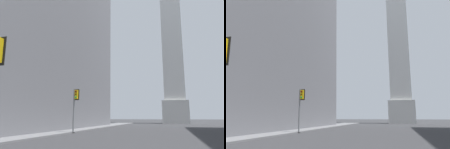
{
  "view_description": "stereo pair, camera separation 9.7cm",
  "coord_description": "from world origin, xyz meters",
  "views": [
    {
      "loc": [
        -1.13,
        -0.17,
        1.84
      ],
      "look_at": [
        -15.05,
        51.41,
        12.31
      ],
      "focal_mm": 35.0,
      "sensor_mm": 36.0,
      "label": 1
    },
    {
      "loc": [
        -1.04,
        -0.14,
        1.84
      ],
      "look_at": [
        -15.05,
        51.41,
        12.31
      ],
      "focal_mm": 35.0,
      "sensor_mm": 36.0,
      "label": 2
    }
  ],
  "objects": [
    {
      "name": "sidewalk_left",
      "position": [
        -15.03,
        25.13,
        0.07
      ],
      "size": [
        5.0,
        83.78,
        0.15
      ],
      "primitive_type": "cube",
      "color": "slate",
      "rests_on": "ground_plane"
    },
    {
      "name": "traffic_light_mid_left",
      "position": [
        -12.39,
        24.34,
        3.47
      ],
      "size": [
        0.78,
        0.5,
        5.26
      ],
      "color": "slate",
      "rests_on": "ground_plane"
    },
    {
      "name": "obelisk",
      "position": [
        0.0,
        69.82,
        37.97
      ],
      "size": [
        7.65,
        7.65,
        79.26
      ],
      "color": "silver",
      "rests_on": "ground_plane"
    }
  ]
}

